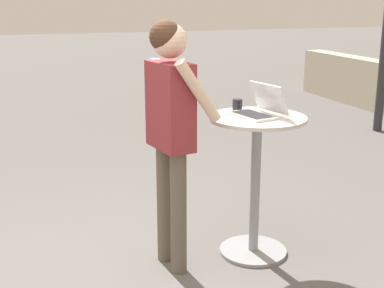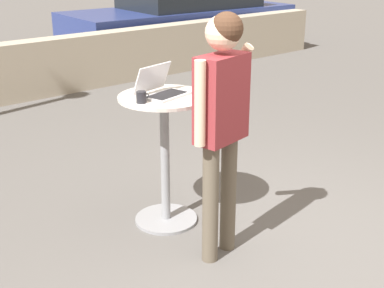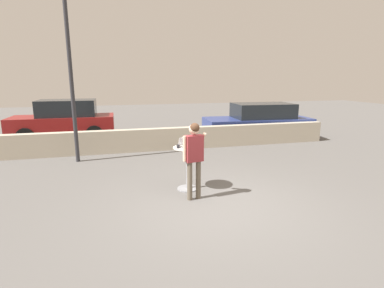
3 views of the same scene
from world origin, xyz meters
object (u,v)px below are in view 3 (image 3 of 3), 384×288
at_px(coffee_mug, 178,146).
at_px(parked_car_near_street, 65,120).
at_px(standing_person, 194,152).
at_px(parked_car_further_down, 259,121).
at_px(street_lamp, 69,56).
at_px(cafe_table, 188,163).
at_px(laptop, 187,145).

relative_size(coffee_mug, parked_car_near_street, 0.02).
xyz_separation_m(standing_person, parked_car_further_down, (4.57, 5.91, -0.30)).
bearing_deg(street_lamp, cafe_table, -49.44).
height_order(laptop, standing_person, standing_person).
distance_m(parked_car_near_street, parked_car_further_down, 8.38).
height_order(parked_car_near_street, parked_car_further_down, parked_car_near_street).
relative_size(cafe_table, parked_car_further_down, 0.22).
bearing_deg(coffee_mug, standing_person, -69.09).
xyz_separation_m(standing_person, street_lamp, (-2.78, 3.89, 2.17)).
height_order(parked_car_near_street, street_lamp, street_lamp).
xyz_separation_m(laptop, street_lamp, (-2.78, 3.25, 2.16)).
bearing_deg(parked_car_further_down, street_lamp, -164.59).
distance_m(cafe_table, laptop, 0.45).
bearing_deg(parked_car_near_street, laptop, -62.74).
bearing_deg(parked_car_further_down, standing_person, -127.71).
height_order(laptop, coffee_mug, laptop).
relative_size(coffee_mug, street_lamp, 0.02).
height_order(coffee_mug, standing_person, standing_person).
xyz_separation_m(laptop, parked_car_further_down, (4.57, 5.27, -0.31)).
distance_m(cafe_table, parked_car_further_down, 6.98).
distance_m(standing_person, parked_car_further_down, 7.48).
xyz_separation_m(coffee_mug, parked_car_further_down, (4.79, 5.34, -0.30)).
relative_size(cafe_table, street_lamp, 0.20).
relative_size(coffee_mug, standing_person, 0.06).
height_order(cafe_table, coffee_mug, coffee_mug).
distance_m(coffee_mug, parked_car_near_street, 7.88).
relative_size(laptop, street_lamp, 0.08).
xyz_separation_m(cafe_table, laptop, (-0.01, 0.02, 0.45)).
distance_m(coffee_mug, standing_person, 0.62).
relative_size(standing_person, parked_car_near_street, 0.40).
bearing_deg(parked_car_further_down, parked_car_near_street, 167.86).
xyz_separation_m(cafe_table, standing_person, (-0.01, -0.62, 0.44)).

